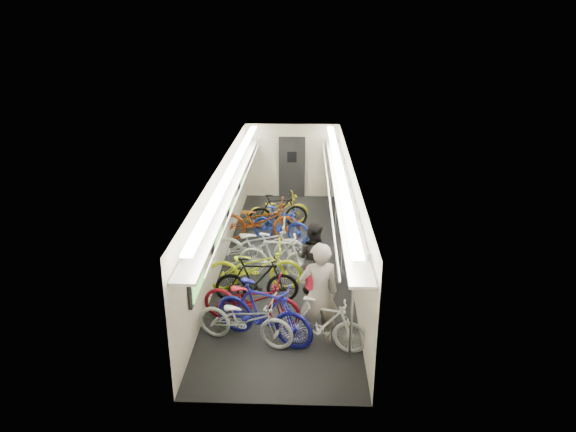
# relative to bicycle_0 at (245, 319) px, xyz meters

# --- Properties ---
(train_car_shell) EXTENTS (10.00, 10.00, 10.00)m
(train_car_shell) POSITION_rel_bicycle_0_xyz_m (0.22, 4.12, 1.18)
(train_car_shell) COLOR black
(train_car_shell) RESTS_ON ground
(bicycle_0) EXTENTS (1.91, 1.10, 0.95)m
(bicycle_0) POSITION_rel_bicycle_0_xyz_m (0.00, 0.00, 0.00)
(bicycle_0) COLOR #AAABAF
(bicycle_0) RESTS_ON ground
(bicycle_1) EXTENTS (2.01, 1.31, 1.17)m
(bicycle_1) POSITION_rel_bicycle_0_xyz_m (0.32, 0.07, 0.11)
(bicycle_1) COLOR navy
(bicycle_1) RESTS_ON ground
(bicycle_2) EXTENTS (2.01, 1.07, 1.01)m
(bicycle_2) POSITION_rel_bicycle_0_xyz_m (0.04, 0.66, 0.03)
(bicycle_2) COLOR maroon
(bicycle_2) RESTS_ON ground
(bicycle_3) EXTENTS (1.72, 0.54, 1.03)m
(bicycle_3) POSITION_rel_bicycle_0_xyz_m (0.08, 1.40, 0.04)
(bicycle_3) COLOR black
(bicycle_3) RESTS_ON ground
(bicycle_4) EXTENTS (2.10, 0.87, 1.08)m
(bicycle_4) POSITION_rel_bicycle_0_xyz_m (-0.03, 1.96, 0.06)
(bicycle_4) COLOR #D2E715
(bicycle_4) RESTS_ON ground
(bicycle_5) EXTENTS (1.82, 0.73, 1.06)m
(bicycle_5) POSITION_rel_bicycle_0_xyz_m (0.42, 2.55, 0.06)
(bicycle_5) COLOR silver
(bicycle_5) RESTS_ON ground
(bicycle_6) EXTENTS (2.17, 0.76, 1.14)m
(bicycle_6) POSITION_rel_bicycle_0_xyz_m (-0.02, 3.06, 0.09)
(bicycle_6) COLOR #B9B9BE
(bicycle_6) RESTS_ON ground
(bicycle_7) EXTENTS (1.67, 0.98, 0.97)m
(bicycle_7) POSITION_rel_bicycle_0_xyz_m (0.41, 4.57, 0.01)
(bicycle_7) COLOR #1C32AC
(bicycle_7) RESTS_ON ground
(bicycle_8) EXTENTS (2.25, 0.93, 1.16)m
(bicycle_8) POSITION_rel_bicycle_0_xyz_m (-0.16, 4.57, 0.10)
(bicycle_8) COLOR maroon
(bicycle_8) RESTS_ON ground
(bicycle_9) EXTENTS (1.71, 0.75, 0.99)m
(bicycle_9) POSITION_rel_bicycle_0_xyz_m (0.29, 5.54, 0.02)
(bicycle_9) COLOR black
(bicycle_9) RESTS_ON ground
(bicycle_10) EXTENTS (1.86, 1.10, 0.93)m
(bicycle_10) POSITION_rel_bicycle_0_xyz_m (0.26, 5.75, -0.01)
(bicycle_10) COLOR gold
(bicycle_10) RESTS_ON ground
(bicycle_11) EXTENTS (1.68, 0.87, 0.97)m
(bicycle_11) POSITION_rel_bicycle_0_xyz_m (1.37, -0.12, 0.01)
(bicycle_11) COLOR white
(bicycle_11) RESTS_ON ground
(passenger_near) EXTENTS (0.79, 0.60, 1.94)m
(passenger_near) POSITION_rel_bicycle_0_xyz_m (1.30, 0.07, 0.50)
(passenger_near) COLOR gray
(passenger_near) RESTS_ON ground
(passenger_mid) EXTENTS (0.94, 0.85, 1.58)m
(passenger_mid) POSITION_rel_bicycle_0_xyz_m (1.21, 1.92, 0.32)
(passenger_mid) COLOR black
(passenger_mid) RESTS_ON ground
(backpack) EXTENTS (0.29, 0.22, 0.38)m
(backpack) POSITION_rel_bicycle_0_xyz_m (1.21, 0.08, 0.80)
(backpack) COLOR red
(backpack) RESTS_ON passenger_near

